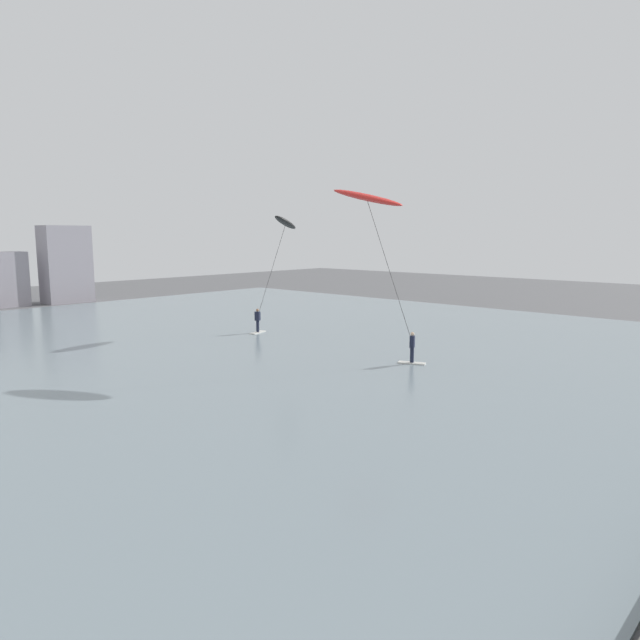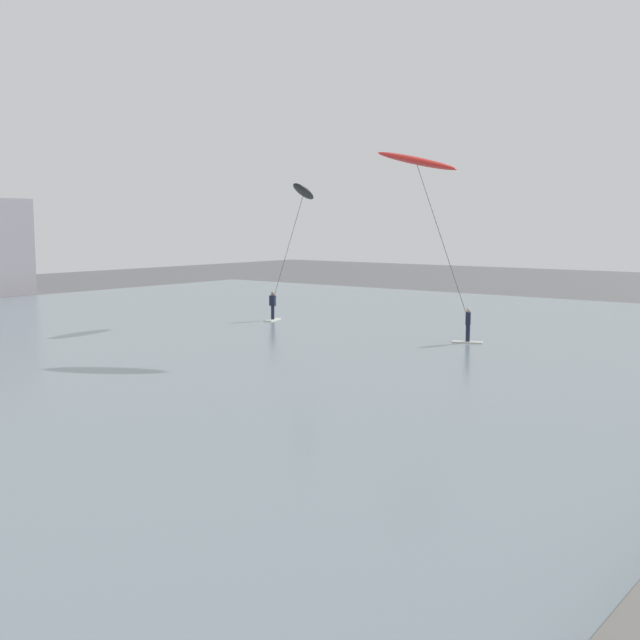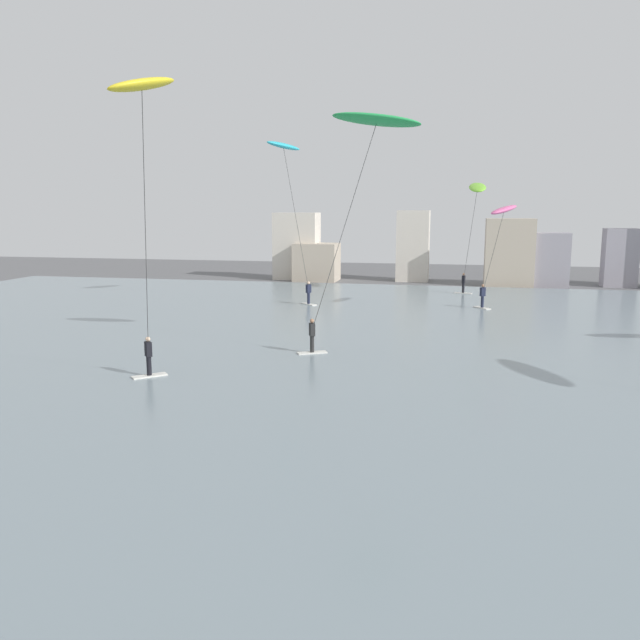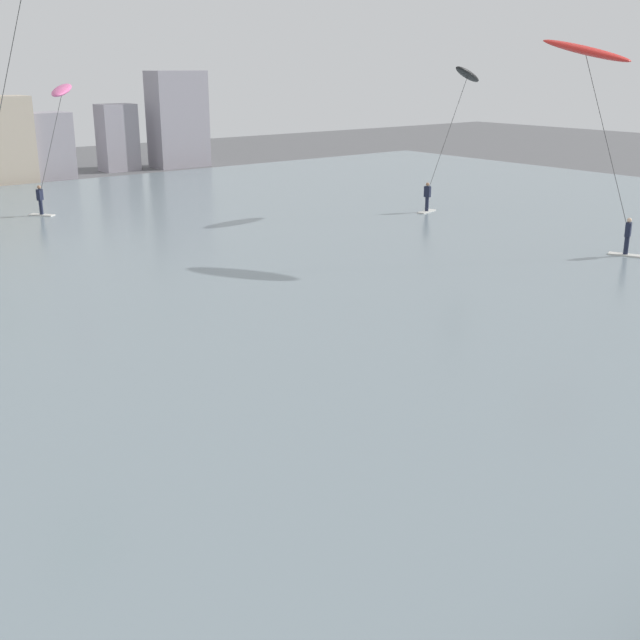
% 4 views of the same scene
% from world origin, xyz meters
% --- Properties ---
extents(kitesurfer_black, '(4.47, 2.13, 8.06)m').
position_xyz_m(kitesurfer_black, '(21.10, 30.46, 6.81)').
color(kitesurfer_black, silver).
rests_on(kitesurfer_black, water_bay).
extents(kitesurfer_red, '(2.18, 5.31, 9.10)m').
position_xyz_m(kitesurfer_red, '(17.58, 20.38, 8.08)').
color(kitesurfer_red, silver).
rests_on(kitesurfer_red, water_bay).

